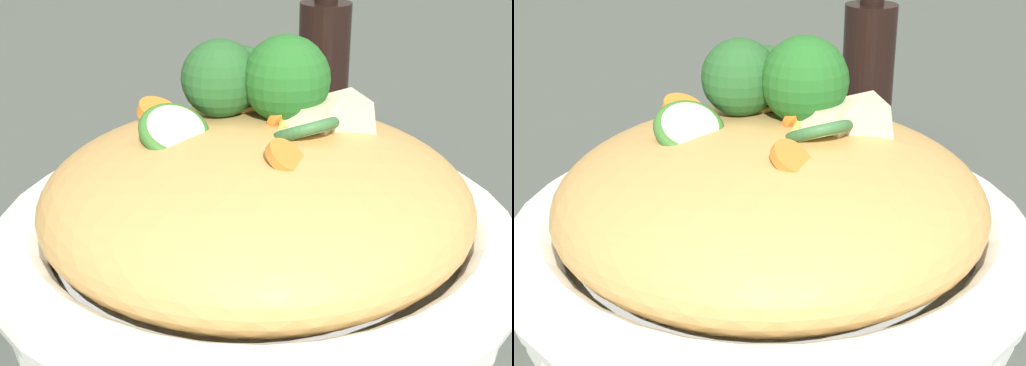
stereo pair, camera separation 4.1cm
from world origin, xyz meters
The scene contains 8 objects.
ground_plane centered at (0.00, 0.00, 0.00)m, with size 3.00×3.00×0.00m, color #434944.
serving_bowl centered at (0.00, 0.00, 0.03)m, with size 0.31×0.31×0.05m.
noodle_heap centered at (0.00, 0.00, 0.06)m, with size 0.25×0.25×0.10m.
broccoli_florets centered at (-0.03, 0.02, 0.12)m, with size 0.09×0.09×0.06m.
carrot_coins centered at (-0.03, 0.01, 0.10)m, with size 0.15×0.11×0.03m.
zucchini_slices centered at (0.00, -0.01, 0.10)m, with size 0.08×0.10×0.03m.
chicken_chunks centered at (-0.03, 0.04, 0.10)m, with size 0.14×0.06×0.04m.
soy_sauce_bottle centered at (-0.17, 0.19, 0.07)m, with size 0.05×0.05×0.16m.
Camera 2 is at (0.33, -0.18, 0.24)m, focal length 49.43 mm.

